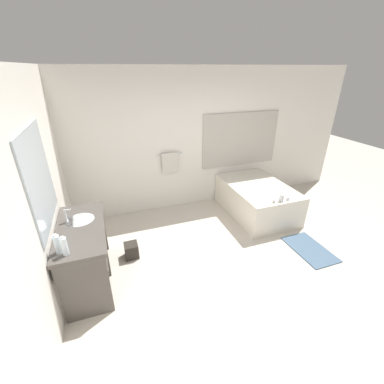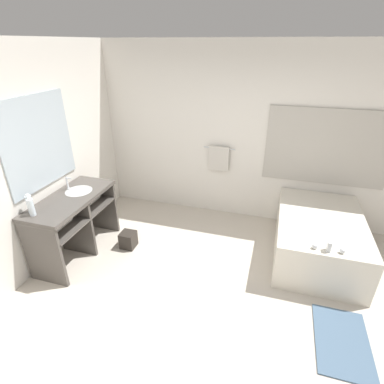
{
  "view_description": "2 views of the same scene",
  "coord_description": "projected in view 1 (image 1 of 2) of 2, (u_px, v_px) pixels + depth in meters",
  "views": [
    {
      "loc": [
        -1.48,
        -2.46,
        2.66
      ],
      "look_at": [
        -0.23,
        1.05,
        0.84
      ],
      "focal_mm": 24.0,
      "sensor_mm": 36.0,
      "label": 1
    },
    {
      "loc": [
        0.57,
        -2.27,
        2.64
      ],
      "look_at": [
        -0.41,
        1.01,
        0.92
      ],
      "focal_mm": 28.0,
      "sensor_mm": 36.0,
      "label": 2
    }
  ],
  "objects": [
    {
      "name": "water_bottle_2",
      "position": [
        64.0,
        246.0,
        2.69
      ],
      "size": [
        0.07,
        0.07,
        0.23
      ],
      "color": "white",
      "rests_on": "vanity_counter"
    },
    {
      "name": "bathtub",
      "position": [
        256.0,
        197.0,
        5.09
      ],
      "size": [
        1.07,
        1.61,
        0.72
      ],
      "color": "silver",
      "rests_on": "ground_plane"
    },
    {
      "name": "vanity_counter",
      "position": [
        84.0,
        242.0,
        3.32
      ],
      "size": [
        0.58,
        1.28,
        0.86
      ],
      "color": "#4C4742",
      "rests_on": "ground_plane"
    },
    {
      "name": "sink_faucet",
      "position": [
        66.0,
        216.0,
        3.27
      ],
      "size": [
        0.09,
        0.04,
        0.18
      ],
      "color": "silver",
      "rests_on": "vanity_counter"
    },
    {
      "name": "ground_plane",
      "position": [
        232.0,
        272.0,
        3.69
      ],
      "size": [
        16.0,
        16.0,
        0.0
      ],
      "primitive_type": "plane",
      "color": "beige",
      "rests_on": "ground"
    },
    {
      "name": "waste_bin",
      "position": [
        131.0,
        250.0,
        3.95
      ],
      "size": [
        0.2,
        0.2,
        0.23
      ],
      "color": "#2D2823",
      "rests_on": "ground_plane"
    },
    {
      "name": "wall_back_with_blinds",
      "position": [
        185.0,
        142.0,
        5.0
      ],
      "size": [
        7.4,
        0.13,
        2.7
      ],
      "color": "white",
      "rests_on": "ground_plane"
    },
    {
      "name": "bath_mat",
      "position": [
        310.0,
        249.0,
        4.14
      ],
      "size": [
        0.51,
        0.82,
        0.02
      ],
      "color": "slate",
      "rests_on": "ground_plane"
    },
    {
      "name": "wall_left_with_mirror",
      "position": [
        31.0,
        220.0,
        2.44
      ],
      "size": [
        0.08,
        7.4,
        2.7
      ],
      "color": "white",
      "rests_on": "ground_plane"
    },
    {
      "name": "water_bottle_1",
      "position": [
        57.0,
        244.0,
        2.71
      ],
      "size": [
        0.07,
        0.07,
        0.23
      ],
      "color": "white",
      "rests_on": "vanity_counter"
    }
  ]
}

